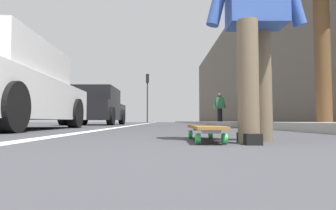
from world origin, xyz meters
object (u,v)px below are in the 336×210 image
(skater_person, at_px, (255,10))
(parked_car_near, at_px, (1,88))
(parked_car_mid, at_px, (96,107))
(pedestrian_distant, at_px, (220,106))
(traffic_light, at_px, (147,89))
(skateboard, at_px, (205,128))

(skater_person, bearing_deg, parked_car_near, 49.48)
(skater_person, bearing_deg, parked_car_mid, 19.27)
(parked_car_mid, distance_m, pedestrian_distant, 6.33)
(pedestrian_distant, bearing_deg, parked_car_mid, 117.22)
(skater_person, xyz_separation_m, parked_car_near, (2.93, 3.42, -0.22))
(parked_car_near, distance_m, traffic_light, 21.66)
(skateboard, distance_m, parked_car_near, 4.19)
(traffic_light, xyz_separation_m, pedestrian_distant, (-11.80, -4.34, -2.20))
(traffic_light, bearing_deg, skateboard, -175.86)
(parked_car_near, height_order, pedestrian_distant, pedestrian_distant)
(pedestrian_distant, bearing_deg, parked_car_near, 149.71)
(skateboard, distance_m, pedestrian_distant, 12.75)
(parked_car_mid, relative_size, pedestrian_distant, 2.57)
(skater_person, height_order, traffic_light, traffic_light)
(skateboard, relative_size, skater_person, 0.51)
(skateboard, distance_m, parked_car_mid, 10.06)
(skater_person, xyz_separation_m, pedestrian_distant, (12.61, -2.23, -0.03))
(skater_person, relative_size, parked_car_near, 0.36)
(parked_car_mid, height_order, traffic_light, traffic_light)
(traffic_light, bearing_deg, skater_person, -175.07)
(parked_car_near, xyz_separation_m, traffic_light, (21.49, -1.32, 2.39))
(skateboard, relative_size, parked_car_near, 0.18)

